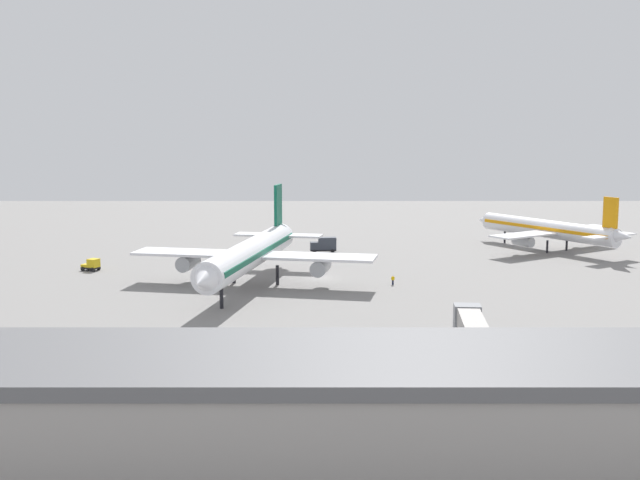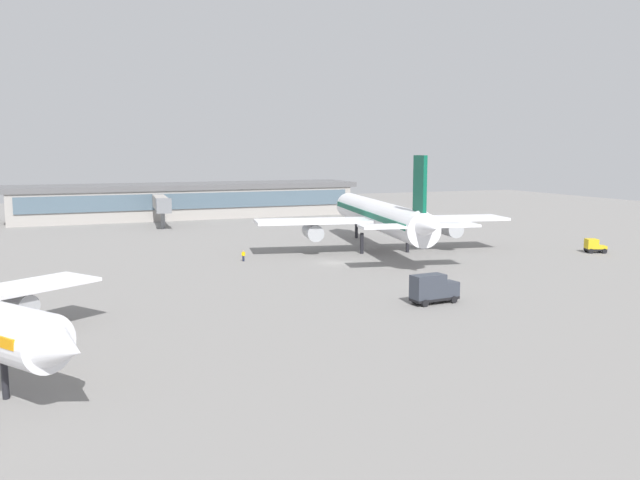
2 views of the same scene
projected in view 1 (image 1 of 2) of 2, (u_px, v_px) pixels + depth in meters
name	position (u px, v px, depth m)	size (l,w,h in m)	color
ground	(323.00, 278.00, 147.66)	(288.00, 288.00, 0.00)	gray
terminal_building	(406.00, 400.00, 69.91)	(86.60, 17.82, 8.51)	#9E9993
airplane_at_gate	(251.00, 253.00, 138.08)	(42.99, 52.94, 16.20)	white
airplane_taxiing	(550.00, 229.00, 178.07)	(31.53, 37.42, 13.00)	white
catering_truck	(325.00, 245.00, 175.83)	(5.75, 2.61, 3.30)	black
baggage_tug	(93.00, 265.00, 154.41)	(3.68, 3.18, 2.30)	black
ground_crew_worker	(394.00, 280.00, 140.94)	(0.58, 0.40, 1.67)	#1E2338
jet_bridge	(475.00, 334.00, 88.65)	(4.27, 18.03, 6.74)	#9E9993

